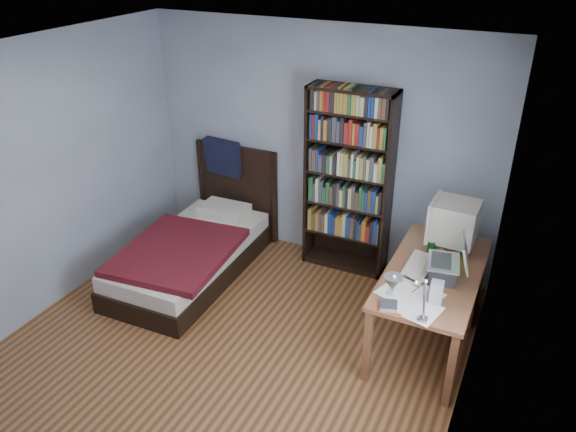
# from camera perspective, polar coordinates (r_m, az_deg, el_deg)

# --- Properties ---
(room) EXTENTS (4.20, 4.24, 2.50)m
(room) POSITION_cam_1_polar(r_m,az_deg,el_deg) (4.20, -7.79, -1.90)
(room) COLOR #542F18
(room) RESTS_ON ground
(desk) EXTENTS (0.75, 1.50, 0.73)m
(desk) POSITION_cam_1_polar(r_m,az_deg,el_deg) (5.38, 15.19, -6.02)
(desk) COLOR brown
(desk) RESTS_ON floor
(crt_monitor) EXTENTS (0.41, 0.38, 0.45)m
(crt_monitor) POSITION_cam_1_polar(r_m,az_deg,el_deg) (5.11, 16.38, -0.58)
(crt_monitor) COLOR beige
(crt_monitor) RESTS_ON desk
(laptop) EXTENTS (0.37, 0.37, 0.40)m
(laptop) POSITION_cam_1_polar(r_m,az_deg,el_deg) (4.71, 15.68, -5.05)
(laptop) COLOR #2D2D30
(laptop) RESTS_ON desk
(desk_lamp) EXTENTS (0.24, 0.53, 0.63)m
(desk_lamp) POSITION_cam_1_polar(r_m,az_deg,el_deg) (3.69, 11.17, -7.11)
(desk_lamp) COLOR #99999E
(desk_lamp) RESTS_ON desk
(keyboard) EXTENTS (0.21, 0.49, 0.05)m
(keyboard) POSITION_cam_1_polar(r_m,az_deg,el_deg) (4.84, 13.03, -5.10)
(keyboard) COLOR beige
(keyboard) RESTS_ON desk
(speaker) EXTENTS (0.10, 0.10, 0.19)m
(speaker) POSITION_cam_1_polar(r_m,az_deg,el_deg) (4.42, 14.83, -7.55)
(speaker) COLOR #98989B
(speaker) RESTS_ON desk
(soda_can) EXTENTS (0.07, 0.07, 0.12)m
(soda_can) POSITION_cam_1_polar(r_m,az_deg,el_deg) (5.07, 14.36, -3.08)
(soda_can) COLOR #083E0E
(soda_can) RESTS_ON desk
(mouse) EXTENTS (0.07, 0.12, 0.04)m
(mouse) POSITION_cam_1_polar(r_m,az_deg,el_deg) (5.13, 15.38, -3.34)
(mouse) COLOR silver
(mouse) RESTS_ON desk
(phone_silver) EXTENTS (0.07, 0.11, 0.02)m
(phone_silver) POSITION_cam_1_polar(r_m,az_deg,el_deg) (4.67, 11.36, -6.30)
(phone_silver) COLOR #B3B3B8
(phone_silver) RESTS_ON desk
(phone_grey) EXTENTS (0.06, 0.09, 0.02)m
(phone_grey) POSITION_cam_1_polar(r_m,az_deg,el_deg) (4.50, 10.35, -7.64)
(phone_grey) COLOR #98989B
(phone_grey) RESTS_ON desk
(external_drive) EXTENTS (0.16, 0.16, 0.03)m
(external_drive) POSITION_cam_1_polar(r_m,az_deg,el_deg) (4.35, 10.17, -8.94)
(external_drive) COLOR #98989B
(external_drive) RESTS_ON desk
(bookshelf) EXTENTS (0.87, 0.30, 1.94)m
(bookshelf) POSITION_cam_1_polar(r_m,az_deg,el_deg) (5.73, 6.14, 3.46)
(bookshelf) COLOR black
(bookshelf) RESTS_ON floor
(bed) EXTENTS (1.14, 2.06, 1.16)m
(bed) POSITION_cam_1_polar(r_m,az_deg,el_deg) (6.01, -9.47, -3.32)
(bed) COLOR black
(bed) RESTS_ON floor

